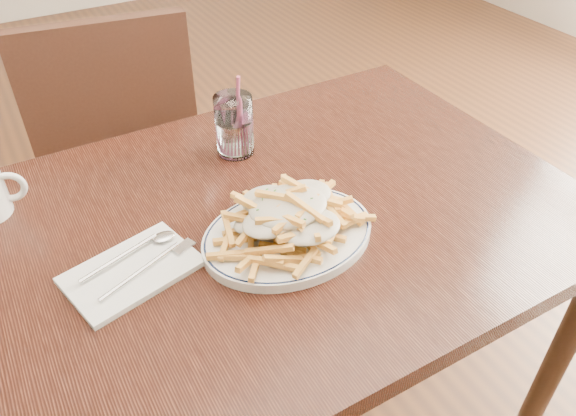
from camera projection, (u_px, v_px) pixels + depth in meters
table at (259, 248)px, 1.07m from camera, size 1.20×0.80×0.75m
chair_far at (119, 144)px, 1.63m from camera, size 0.49×0.49×0.92m
fries_plate at (288, 235)px, 0.96m from camera, size 0.36×0.33×0.02m
loaded_fries at (288, 212)px, 0.93m from camera, size 0.28×0.24×0.08m
napkin at (132, 271)px, 0.90m from camera, size 0.23×0.18×0.01m
cutlery at (130, 265)px, 0.90m from camera, size 0.20×0.13×0.01m
water_glass at (235, 128)px, 1.15m from camera, size 0.08×0.08×0.17m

